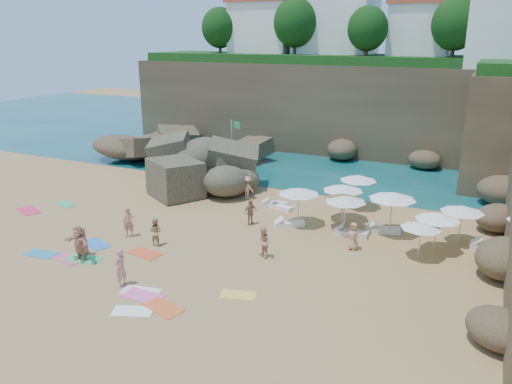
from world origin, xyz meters
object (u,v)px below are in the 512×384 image
at_px(rock_outcrop, 198,186).
at_px(flag_pole, 234,141).
at_px(parasol_0, 343,188).
at_px(person_stand_3, 250,212).
at_px(person_stand_5, 164,163).
at_px(lounger_0, 275,204).
at_px(person_stand_4, 353,236).
at_px(person_stand_2, 247,188).
at_px(parasol_1, 393,196).
at_px(person_stand_6, 120,267).
at_px(person_stand_1, 155,232).
at_px(parasol_2, 358,178).

bearing_deg(rock_outcrop, flag_pole, 73.28).
xyz_separation_m(rock_outcrop, parasol_0, (11.40, -2.29, 2.04)).
xyz_separation_m(person_stand_3, person_stand_5, (-11.17, 7.23, 0.05)).
bearing_deg(lounger_0, person_stand_4, -59.14).
xyz_separation_m(person_stand_2, person_stand_3, (2.27, -4.21, -0.01)).
distance_m(parasol_1, person_stand_6, 14.64).
height_order(rock_outcrop, person_stand_6, person_stand_6).
relative_size(lounger_0, person_stand_6, 0.94).
bearing_deg(person_stand_3, lounger_0, 26.66).
bearing_deg(parasol_1, flag_pole, 153.09).
relative_size(flag_pole, person_stand_2, 2.83).
height_order(parasol_1, person_stand_6, parasol_1).
distance_m(lounger_0, person_stand_4, 7.83).
height_order(person_stand_1, person_stand_3, person_stand_3).
height_order(person_stand_3, person_stand_5, person_stand_5).
bearing_deg(parasol_1, parasol_0, 163.55).
bearing_deg(person_stand_3, flag_pole, 59.10).
bearing_deg(person_stand_6, parasol_1, 137.52).
relative_size(parasol_1, person_stand_3, 1.68).
xyz_separation_m(parasol_1, person_stand_3, (-7.59, -2.02, -1.46)).
xyz_separation_m(lounger_0, person_stand_3, (0.04, -3.63, 0.63)).
height_order(person_stand_3, person_stand_6, person_stand_6).
bearing_deg(rock_outcrop, lounger_0, -13.07).
xyz_separation_m(parasol_0, person_stand_1, (-7.75, -7.70, -1.30)).
height_order(person_stand_1, person_stand_5, person_stand_5).
xyz_separation_m(person_stand_4, person_stand_6, (-8.15, -8.16, 0.14)).
relative_size(person_stand_1, person_stand_5, 0.92).
relative_size(parasol_0, person_stand_6, 1.34).
bearing_deg(person_stand_3, person_stand_2, 54.37).
relative_size(lounger_0, person_stand_4, 1.13).
distance_m(parasol_0, person_stand_3, 5.59).
xyz_separation_m(parasol_1, person_stand_6, (-9.44, -11.10, -1.34)).
height_order(person_stand_4, person_stand_6, person_stand_6).
bearing_deg(person_stand_1, flag_pole, -83.26).
xyz_separation_m(parasol_0, parasol_1, (2.99, -0.88, 0.18)).
distance_m(flag_pole, person_stand_1, 13.97).
bearing_deg(lounger_0, person_stand_1, -133.73).
distance_m(flag_pole, lounger_0, 8.12).
bearing_deg(person_stand_5, parasol_2, -11.16).
xyz_separation_m(parasol_1, person_stand_2, (-9.87, 2.19, -1.45)).
relative_size(person_stand_2, person_stand_6, 0.88).
xyz_separation_m(person_stand_2, person_stand_5, (-8.90, 3.02, 0.04)).
distance_m(parasol_1, person_stand_5, 19.52).
distance_m(person_stand_3, person_stand_6, 9.27).
relative_size(parasol_0, parasol_2, 1.02).
height_order(rock_outcrop, parasol_1, parasol_1).
bearing_deg(rock_outcrop, person_stand_3, -37.41).
height_order(person_stand_2, person_stand_5, person_stand_5).
bearing_deg(parasol_2, person_stand_6, -114.64).
xyz_separation_m(person_stand_1, person_stand_3, (3.15, 4.80, 0.01)).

